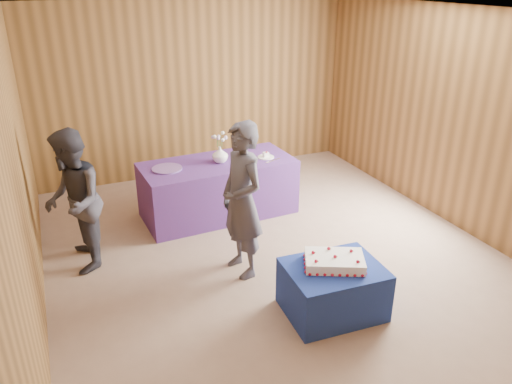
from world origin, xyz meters
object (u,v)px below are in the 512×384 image
serving_table (218,188)px  guest_left (242,201)px  guest_right (74,202)px  cake_table (333,289)px  sheet_cake (334,261)px  vase (220,154)px

serving_table → guest_left: size_ratio=1.17×
guest_left → guest_right: 1.80m
cake_table → serving_table: bearing=100.1°
sheet_cake → vase: vase is taller
sheet_cake → guest_left: 1.17m
serving_table → guest_right: size_ratio=1.26×
cake_table → vase: (-0.27, 2.45, 0.61)m
cake_table → serving_table: 2.49m
guest_left → guest_right: guest_left is taller
serving_table → sheet_cake: size_ratio=2.95×
cake_table → vase: bearing=99.4°
vase → guest_left: (-0.26, -1.44, -0.01)m
guest_left → sheet_cake: bearing=20.2°
cake_table → sheet_cake: sheet_cake is taller
cake_table → guest_left: guest_left is taller
cake_table → serving_table: size_ratio=0.45×
vase → serving_table: bearing=151.9°
guest_left → guest_right: size_ratio=1.07×
cake_table → vase: 2.54m
vase → guest_left: guest_left is taller
guest_right → guest_left: bearing=67.0°
serving_table → vase: size_ratio=9.27×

